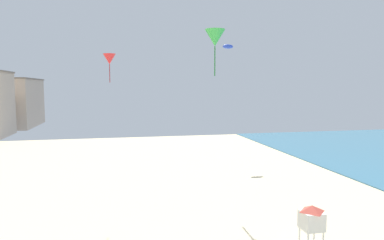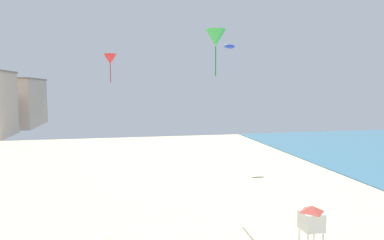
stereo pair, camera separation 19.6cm
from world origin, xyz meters
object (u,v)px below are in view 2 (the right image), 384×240
kite_red_delta (110,59)px  kite_blue_parafoil (229,46)px  kite_green_delta (216,38)px  lifeguard_stand (311,218)px

kite_red_delta → kite_blue_parafoil: kite_blue_parafoil is taller
kite_blue_parafoil → kite_green_delta: 15.97m
lifeguard_stand → kite_green_delta: size_ratio=0.68×
kite_red_delta → kite_green_delta: kite_green_delta is taller
lifeguard_stand → kite_green_delta: kite_green_delta is taller
kite_green_delta → kite_red_delta: bearing=-178.4°
kite_red_delta → lifeguard_stand: bearing=-45.8°
lifeguard_stand → kite_green_delta: bearing=112.2°
kite_blue_parafoil → kite_green_delta: kite_blue_parafoil is taller
kite_blue_parafoil → kite_green_delta: bearing=-111.8°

